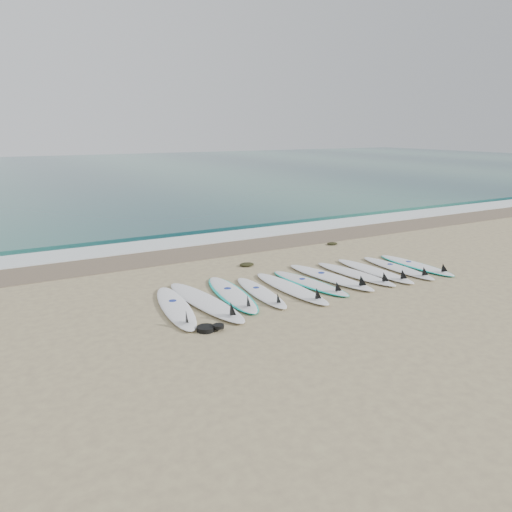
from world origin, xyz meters
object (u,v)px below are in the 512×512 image
surfboard_0 (176,308)px  leash_coil (209,328)px  surfboard_10 (417,265)px  surfboard_5 (310,283)px

surfboard_0 → leash_coil: (0.13, -1.24, -0.01)m
surfboard_0 → leash_coil: bearing=-75.2°
surfboard_0 → surfboard_10: size_ratio=1.13×
leash_coil → surfboard_0: bearing=96.1°
surfboard_5 → leash_coil: 3.36m
surfboard_10 → leash_coil: (-6.37, -1.16, 0.00)m
surfboard_0 → surfboard_10: surfboard_0 is taller
surfboard_0 → leash_coil: 1.24m
surfboard_5 → surfboard_10: size_ratio=1.03×
surfboard_5 → surfboard_10: bearing=-9.8°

